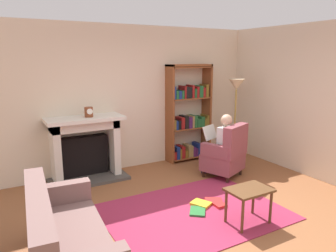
# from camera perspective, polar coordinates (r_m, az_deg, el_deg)

# --- Properties ---
(ground) EXTENTS (14.00, 14.00, 0.00)m
(ground) POSITION_cam_1_polar(r_m,az_deg,el_deg) (4.36, 6.93, -16.74)
(ground) COLOR brown
(back_wall) EXTENTS (5.60, 0.10, 2.70)m
(back_wall) POSITION_cam_1_polar(r_m,az_deg,el_deg) (6.10, -7.11, 4.99)
(back_wall) COLOR beige
(back_wall) RESTS_ON ground
(side_wall_right) EXTENTS (0.10, 5.20, 2.70)m
(side_wall_right) POSITION_cam_1_polar(r_m,az_deg,el_deg) (6.60, 19.48, 4.93)
(side_wall_right) COLOR beige
(side_wall_right) RESTS_ON ground
(area_rug) EXTENTS (2.40, 1.80, 0.01)m
(area_rug) POSITION_cam_1_polar(r_m,az_deg,el_deg) (4.58, 4.63, -15.15)
(area_rug) COLOR #9A2846
(area_rug) RESTS_ON ground
(fireplace) EXTENTS (1.33, 0.64, 1.12)m
(fireplace) POSITION_cam_1_polar(r_m,az_deg,el_deg) (5.72, -14.64, -3.55)
(fireplace) COLOR #4C4742
(fireplace) RESTS_ON ground
(mantel_clock) EXTENTS (0.14, 0.14, 0.17)m
(mantel_clock) POSITION_cam_1_polar(r_m,az_deg,el_deg) (5.51, -14.05, 2.45)
(mantel_clock) COLOR brown
(mantel_clock) RESTS_ON fireplace
(bookshelf) EXTENTS (0.94, 0.32, 1.98)m
(bookshelf) POSITION_cam_1_polar(r_m,az_deg,el_deg) (6.56, 3.85, 1.74)
(bookshelf) COLOR brown
(bookshelf) RESTS_ON ground
(armchair_reading) EXTENTS (0.83, 0.82, 0.97)m
(armchair_reading) POSITION_cam_1_polar(r_m,az_deg,el_deg) (5.77, 10.40, -4.96)
(armchair_reading) COLOR #331E14
(armchair_reading) RESTS_ON ground
(seated_reader) EXTENTS (0.50, 0.59, 1.14)m
(seated_reader) POSITION_cam_1_polar(r_m,az_deg,el_deg) (5.77, 9.44, -2.90)
(seated_reader) COLOR silver
(seated_reader) RESTS_ON ground
(sofa_floral) EXTENTS (0.85, 1.75, 0.85)m
(sofa_floral) POSITION_cam_1_polar(r_m,az_deg,el_deg) (3.48, -18.08, -19.31)
(sofa_floral) COLOR #795A55
(sofa_floral) RESTS_ON ground
(side_table) EXTENTS (0.56, 0.39, 0.48)m
(side_table) POSITION_cam_1_polar(r_m,az_deg,el_deg) (4.25, 14.34, -11.83)
(side_table) COLOR brown
(side_table) RESTS_ON ground
(scattered_books) EXTENTS (0.71, 0.50, 0.04)m
(scattered_books) POSITION_cam_1_polar(r_m,az_deg,el_deg) (4.74, 7.01, -13.87)
(scattered_books) COLOR red
(scattered_books) RESTS_ON area_rug
(floor_lamp) EXTENTS (0.32, 0.32, 1.69)m
(floor_lamp) POSITION_cam_1_polar(r_m,az_deg,el_deg) (6.53, 12.15, 6.01)
(floor_lamp) COLOR #B7933F
(floor_lamp) RESTS_ON ground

